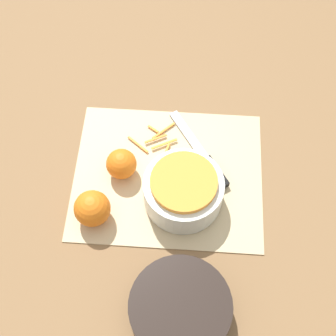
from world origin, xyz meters
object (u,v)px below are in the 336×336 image
at_px(bowl_speckled, 183,190).
at_px(orange_right, 121,163).
at_px(knife, 208,162).
at_px(orange_left, 92,209).
at_px(bowl_dark, 180,309).

relative_size(bowl_speckled, orange_right, 2.50).
xyz_separation_m(knife, orange_left, (0.25, 0.16, 0.03)).
relative_size(knife, orange_left, 2.68).
xyz_separation_m(bowl_dark, knife, (-0.05, -0.36, -0.02)).
bearing_deg(bowl_speckled, orange_left, 16.11).
relative_size(bowl_dark, knife, 0.94).
bearing_deg(knife, orange_left, 88.24).
xyz_separation_m(knife, orange_right, (0.20, 0.04, 0.03)).
xyz_separation_m(bowl_speckled, bowl_dark, (-0.01, 0.26, -0.02)).
bearing_deg(knife, bowl_dark, 138.83).
bearing_deg(bowl_dark, knife, -97.79).
bearing_deg(bowl_dark, bowl_speckled, -88.37).
distance_m(orange_left, orange_right, 0.13).
bearing_deg(orange_left, bowl_speckled, -163.89).
distance_m(knife, orange_right, 0.21).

